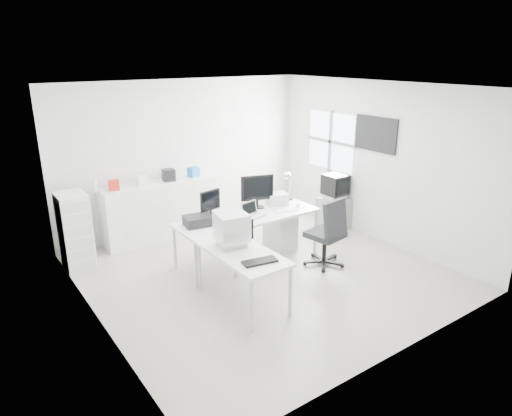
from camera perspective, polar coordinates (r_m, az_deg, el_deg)
floor at (r=7.16m, az=0.93°, el=-8.02°), size 5.00×5.00×0.01m
ceiling at (r=6.40m, az=1.07°, el=14.94°), size 5.00×5.00×0.01m
back_wall at (r=8.73m, az=-8.79°, el=6.49°), size 5.00×0.02×2.80m
left_wall at (r=5.62m, az=-20.09°, el=-1.42°), size 0.02×5.00×2.80m
right_wall at (r=8.32m, az=15.10°, el=5.45°), size 0.02×5.00×2.80m
window at (r=9.06m, az=9.31°, el=8.21°), size 0.02×1.20×1.10m
wall_picture at (r=8.27m, az=14.73°, el=8.94°), size 0.04×0.90×0.60m
main_desk at (r=7.46m, az=-0.94°, el=-3.71°), size 2.40×0.80×0.75m
side_desk at (r=6.20m, az=-1.72°, el=-8.64°), size 0.70×1.40×0.75m
drawer_pedestal at (r=7.91m, az=3.06°, el=-2.98°), size 0.40×0.50×0.60m
inkjet_printer at (r=6.97m, az=-7.22°, el=-1.56°), size 0.46×0.39×0.15m
lcd_monitor_small at (r=7.17m, az=-5.73°, el=0.48°), size 0.41×0.28×0.48m
lcd_monitor_large at (r=7.61m, az=0.15°, el=2.09°), size 0.60×0.39×0.58m
laptop at (r=7.23m, az=-0.19°, el=-0.28°), size 0.42×0.42×0.23m
white_keyboard at (r=7.57m, az=3.75°, el=-0.30°), size 0.39×0.19×0.02m
white_mouse at (r=7.78m, az=5.25°, el=0.40°), size 0.07×0.07×0.07m
laser_printer at (r=7.88m, az=2.65°, el=1.17°), size 0.41×0.38×0.19m
desk_lamp at (r=8.10m, az=4.28°, el=2.77°), size 0.17×0.17×0.50m
crt_monitor at (r=6.13m, az=-3.06°, el=-2.57°), size 0.50×0.50×0.50m
black_keyboard at (r=5.73m, az=0.47°, el=-6.70°), size 0.47×0.25×0.03m
office_chair at (r=7.27m, az=8.65°, el=-2.87°), size 0.76×0.76×1.15m
tv_cabinet at (r=8.91m, az=9.69°, el=-0.65°), size 0.56×0.46×0.61m
crt_tv at (r=8.75m, az=9.88°, el=2.63°), size 0.50×0.48×0.45m
sideboard at (r=8.46m, az=-11.83°, el=-0.27°), size 2.09×0.52×1.05m
clutter_box_a at (r=8.02m, az=-17.35°, el=2.76°), size 0.19×0.18×0.17m
clutter_box_b at (r=8.18m, az=-14.03°, el=3.34°), size 0.18×0.16×0.16m
clutter_box_c at (r=8.35m, az=-10.86°, el=4.07°), size 0.24×0.22×0.21m
clutter_box_d at (r=8.57m, az=-7.82°, el=4.50°), size 0.21×0.20×0.18m
clutter_bottle at (r=7.97m, az=-19.49°, el=2.63°), size 0.07×0.07×0.22m
filing_cabinet at (r=7.63m, az=-21.68°, el=-2.69°), size 0.43×0.51×1.22m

